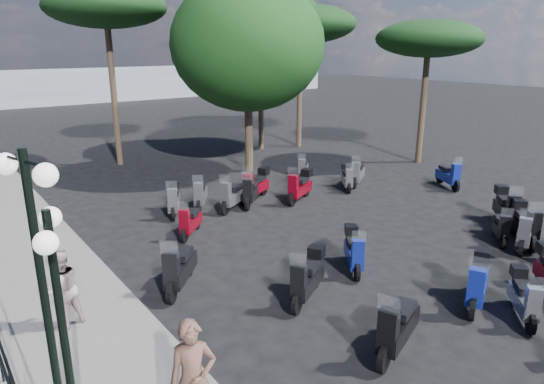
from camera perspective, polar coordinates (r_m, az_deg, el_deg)
ground at (r=12.25m, az=11.02°, el=-9.74°), size 120.00×120.00×0.00m
sidewalk at (r=11.69m, az=-24.25°, el=-11.99°), size 3.00×30.00×0.15m
lamp_post_0 at (r=6.35m, az=-23.31°, el=-15.21°), size 0.48×1.03×3.60m
lamp_post_1 at (r=7.07m, az=-25.44°, el=-9.48°), size 0.56×1.17×4.10m
woman at (r=7.20m, az=-9.26°, el=-20.94°), size 0.76×0.64×1.78m
pedestrian_far at (r=10.30m, az=-23.55°, el=-10.41°), size 0.92×0.80×1.60m
scooter_2 at (r=9.39m, az=14.48°, el=-15.31°), size 1.75×0.89×1.46m
scooter_3 at (r=11.42m, az=-10.83°, el=-8.92°), size 1.36×1.42×1.48m
scooter_4 at (r=16.38m, az=-11.46°, el=-0.95°), size 0.98×1.52×1.33m
scooter_5 at (r=14.49m, az=-9.60°, el=-3.54°), size 1.20×1.13×1.24m
scooter_8 at (r=11.41m, az=27.53°, el=-11.01°), size 1.23×1.15×1.22m
scooter_9 at (r=10.83m, az=4.17°, el=-10.11°), size 1.56×1.05×1.38m
scooter_10 at (r=16.90m, az=-8.43°, el=-0.38°), size 1.05×1.43×1.33m
scooter_11 at (r=16.57m, az=-4.60°, el=-0.52°), size 1.57×1.02×1.40m
scooter_14 at (r=11.48m, az=23.02°, el=-9.83°), size 1.63×0.98×1.40m
scooter_15 at (r=12.36m, az=9.61°, el=-6.95°), size 1.11×1.37×1.29m
scooter_16 at (r=17.00m, az=-2.51°, el=-0.05°), size 1.31×1.28×1.38m
scooter_17 at (r=17.47m, az=3.29°, el=0.59°), size 1.64×1.00×1.41m
scooter_21 at (r=15.37m, az=25.31°, el=-3.87°), size 1.21×1.00×1.18m
scooter_22 at (r=19.12m, az=8.82°, el=1.60°), size 1.01×1.28×1.19m
scooter_23 at (r=19.80m, az=10.05°, el=2.12°), size 1.46×1.04×1.34m
scooter_26 at (r=16.79m, az=25.81°, el=-1.73°), size 1.42×1.42×1.46m
scooter_27 at (r=15.09m, az=27.56°, el=-4.31°), size 1.60×0.86×1.35m
scooter_28 at (r=20.35m, az=20.06°, el=1.78°), size 0.96×1.59×1.38m
scooter_29 at (r=20.43m, az=3.66°, el=2.68°), size 1.18×1.10×1.21m
scooter_30 at (r=17.63m, az=-1.91°, el=0.76°), size 1.64×1.00×1.41m
scooter_31 at (r=15.48m, az=27.58°, el=-3.47°), size 1.42×1.42×1.46m
broadleaf_tree at (r=21.17m, az=-2.90°, el=16.88°), size 6.49×6.49×8.19m
pine_0 at (r=26.02m, az=-1.38°, el=20.41°), size 6.06×6.06×8.10m
pine_1 at (r=26.76m, az=3.38°, el=19.11°), size 5.84×5.84×7.51m
pine_2 at (r=23.59m, az=-18.98°, el=19.84°), size 5.28×5.28×7.95m
pine_3 at (r=23.93m, az=17.97°, el=16.72°), size 4.79×4.79×6.55m
distant_hills at (r=53.04m, az=-28.07°, el=10.73°), size 70.00×8.00×3.00m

